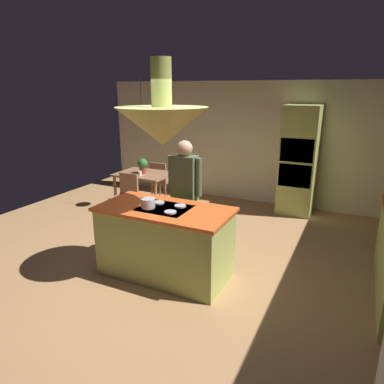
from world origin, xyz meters
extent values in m
plane|color=#AD7F51|center=(0.00, 0.00, 0.00)|extent=(8.16, 8.16, 0.00)
cube|color=beige|center=(0.00, 3.45, 1.27)|extent=(6.80, 0.10, 2.55)
cube|color=#A8B259|center=(0.00, -0.20, 0.45)|extent=(1.66, 0.82, 0.90)
cube|color=#E05B23|center=(0.00, -0.20, 0.92)|extent=(1.72, 0.88, 0.04)
cube|color=black|center=(0.00, -0.20, 0.93)|extent=(0.64, 0.52, 0.01)
cylinder|color=#B2B2B7|center=(-0.16, -0.33, 0.95)|extent=(0.15, 0.15, 0.02)
cylinder|color=#B2B2B7|center=(0.16, -0.33, 0.95)|extent=(0.15, 0.15, 0.02)
cylinder|color=#B2B2B7|center=(-0.16, -0.07, 0.95)|extent=(0.15, 0.15, 0.02)
cylinder|color=#B2B2B7|center=(0.16, -0.07, 0.95)|extent=(0.15, 0.15, 0.02)
cube|color=#A8B259|center=(1.10, 3.05, 1.05)|extent=(0.66, 0.62, 2.10)
cube|color=black|center=(1.10, 2.76, 1.30)|extent=(0.60, 0.04, 0.44)
cube|color=black|center=(1.10, 2.76, 0.82)|extent=(0.60, 0.04, 0.44)
cube|color=#976748|center=(-1.70, 1.90, 0.74)|extent=(1.07, 0.81, 0.04)
cylinder|color=#976748|center=(-2.17, 1.56, 0.36)|extent=(0.06, 0.06, 0.72)
cylinder|color=#976748|center=(-1.23, 1.56, 0.36)|extent=(0.06, 0.06, 0.72)
cylinder|color=#976748|center=(-2.17, 2.24, 0.36)|extent=(0.06, 0.06, 0.72)
cylinder|color=#976748|center=(-1.23, 2.24, 0.36)|extent=(0.06, 0.06, 0.72)
cylinder|color=tan|center=(-0.16, 0.51, 0.42)|extent=(0.14, 0.14, 0.84)
cylinder|color=tan|center=(0.02, 0.51, 0.42)|extent=(0.14, 0.14, 0.84)
cube|color=#4C6042|center=(-0.07, 0.51, 1.16)|extent=(0.36, 0.22, 0.65)
cylinder|color=#4C6042|center=(-0.29, 0.51, 1.19)|extent=(0.09, 0.09, 0.55)
cylinder|color=#4C6042|center=(0.15, 0.51, 1.19)|extent=(0.09, 0.09, 0.55)
sphere|color=tan|center=(-0.07, 0.51, 1.59)|extent=(0.23, 0.23, 0.23)
cone|color=#A8B259|center=(0.00, -0.20, 1.96)|extent=(1.10, 1.10, 0.45)
cylinder|color=#A8B259|center=(0.00, -0.20, 2.46)|extent=(0.24, 0.24, 0.55)
cone|color=#E0B266|center=(-1.70, 1.90, 1.86)|extent=(0.32, 0.32, 0.22)
cylinder|color=black|center=(-1.70, 1.90, 2.27)|extent=(0.01, 0.01, 0.60)
cube|color=#976748|center=(-1.70, 1.20, 0.44)|extent=(0.40, 0.40, 0.04)
cube|color=#976748|center=(-1.70, 1.38, 0.66)|extent=(0.40, 0.04, 0.42)
cylinder|color=#976748|center=(-1.87, 1.03, 0.21)|extent=(0.04, 0.04, 0.43)
cylinder|color=#976748|center=(-1.53, 1.03, 0.21)|extent=(0.04, 0.04, 0.43)
cylinder|color=#976748|center=(-1.87, 1.37, 0.21)|extent=(0.04, 0.04, 0.43)
cylinder|color=#976748|center=(-1.53, 1.37, 0.21)|extent=(0.04, 0.04, 0.43)
cube|color=#976748|center=(-1.70, 2.60, 0.44)|extent=(0.40, 0.40, 0.04)
cube|color=#976748|center=(-1.70, 2.42, 0.66)|extent=(0.40, 0.04, 0.42)
cylinder|color=#976748|center=(-1.53, 2.77, 0.21)|extent=(0.04, 0.04, 0.43)
cylinder|color=#976748|center=(-1.87, 2.77, 0.21)|extent=(0.04, 0.04, 0.43)
cylinder|color=#976748|center=(-1.53, 2.43, 0.21)|extent=(0.04, 0.04, 0.43)
cylinder|color=#976748|center=(-1.87, 2.43, 0.21)|extent=(0.04, 0.04, 0.43)
cylinder|color=#99382D|center=(-1.72, 1.89, 0.82)|extent=(0.14, 0.14, 0.12)
sphere|color=#2D722D|center=(-1.72, 1.89, 0.96)|extent=(0.20, 0.20, 0.20)
cylinder|color=white|center=(-1.66, 1.70, 0.81)|extent=(0.07, 0.07, 0.09)
cylinder|color=#B2B2B7|center=(-0.16, -0.33, 1.02)|extent=(0.18, 0.18, 0.12)
camera|label=1|loc=(2.16, -3.83, 2.40)|focal=32.76mm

